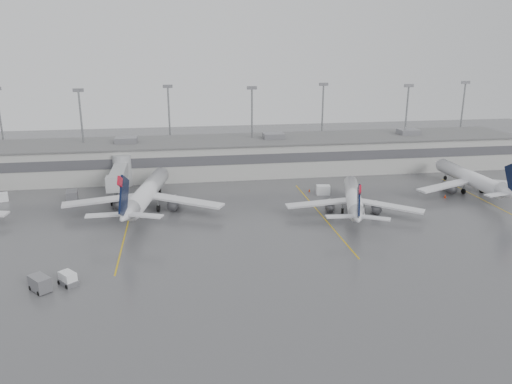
{
  "coord_description": "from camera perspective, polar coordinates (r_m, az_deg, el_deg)",
  "views": [
    {
      "loc": [
        -8.15,
        -60.15,
        30.57
      ],
      "look_at": [
        5.26,
        24.0,
        5.0
      ],
      "focal_mm": 35.0,
      "sensor_mm": 36.0,
      "label": 1
    }
  ],
  "objects": [
    {
      "name": "ground",
      "position": [
        67.97,
        -1.21,
        -10.03
      ],
      "size": [
        260.0,
        260.0,
        0.0
      ],
      "primitive_type": "plane",
      "color": "#4B4B4D",
      "rests_on": "ground"
    },
    {
      "name": "terminal",
      "position": [
        121.32,
        -5.0,
        4.07
      ],
      "size": [
        152.0,
        17.0,
        9.45
      ],
      "color": "#ACADA7",
      "rests_on": "ground"
    },
    {
      "name": "light_masts",
      "position": [
        125.55,
        -5.29,
        8.14
      ],
      "size": [
        142.4,
        8.0,
        20.6
      ],
      "color": "gray",
      "rests_on": "ground"
    },
    {
      "name": "jet_bridge_right",
      "position": [
        109.88,
        -15.23,
        2.04
      ],
      "size": [
        4.0,
        17.2,
        7.0
      ],
      "color": "gray",
      "rests_on": "ground"
    },
    {
      "name": "stand_markings",
      "position": [
        89.9,
        -3.32,
        -3.2
      ],
      "size": [
        105.25,
        40.0,
        0.01
      ],
      "color": "#CAA00B",
      "rests_on": "ground"
    },
    {
      "name": "jet_mid_left",
      "position": [
        96.02,
        -12.48,
        -0.14
      ],
      "size": [
        29.71,
        33.59,
        10.96
      ],
      "rotation": [
        0.0,
        0.0,
        -0.18
      ],
      "color": "silver",
      "rests_on": "ground"
    },
    {
      "name": "jet_mid_right",
      "position": [
        94.24,
        11.09,
        -0.73
      ],
      "size": [
        24.21,
        27.54,
        9.16
      ],
      "rotation": [
        0.0,
        0.0,
        -0.29
      ],
      "color": "silver",
      "rests_on": "ground"
    },
    {
      "name": "jet_far_right",
      "position": [
        114.61,
        23.53,
        1.42
      ],
      "size": [
        27.45,
        30.74,
        9.95
      ],
      "rotation": [
        0.0,
        0.0,
        0.0
      ],
      "color": "silver",
      "rests_on": "ground"
    },
    {
      "name": "baggage_tug",
      "position": [
        70.95,
        -20.68,
        -9.37
      ],
      "size": [
        3.03,
        3.16,
        1.76
      ],
      "rotation": [
        0.0,
        0.0,
        0.69
      ],
      "color": "white",
      "rests_on": "ground"
    },
    {
      "name": "baggage_cart",
      "position": [
        70.5,
        -23.47,
        -9.55
      ],
      "size": [
        3.33,
        3.5,
        1.99
      ],
      "rotation": [
        0.0,
        0.0,
        0.69
      ],
      "color": "slate",
      "rests_on": "ground"
    },
    {
      "name": "gse_uld_a",
      "position": [
        112.32,
        -27.07,
        -0.53
      ],
      "size": [
        2.74,
        2.24,
        1.67
      ],
      "primitive_type": "cube",
      "rotation": [
        0.0,
        0.0,
        0.32
      ],
      "color": "white",
      "rests_on": "ground"
    },
    {
      "name": "gse_uld_b",
      "position": [
        103.81,
        -12.4,
        -0.3
      ],
      "size": [
        2.64,
        1.83,
        1.81
      ],
      "primitive_type": "cube",
      "rotation": [
        0.0,
        0.0,
        0.05
      ],
      "color": "white",
      "rests_on": "ground"
    },
    {
      "name": "gse_uld_c",
      "position": [
        105.34,
        7.68,
        0.23
      ],
      "size": [
        3.02,
        2.27,
        1.95
      ],
      "primitive_type": "cube",
      "rotation": [
        0.0,
        0.0,
        -0.17
      ],
      "color": "white",
      "rests_on": "ground"
    },
    {
      "name": "gse_loader",
      "position": [
        106.55,
        -20.27,
        -0.43
      ],
      "size": [
        2.59,
        3.69,
        2.14
      ],
      "primitive_type": "cube",
      "rotation": [
        0.0,
        0.0,
        0.14
      ],
      "color": "slate",
      "rests_on": "ground"
    },
    {
      "name": "cone_b",
      "position": [
        97.9,
        -15.22,
        -1.88
      ],
      "size": [
        0.46,
        0.46,
        0.73
      ],
      "primitive_type": "cone",
      "color": "#FF3505",
      "rests_on": "ground"
    },
    {
      "name": "cone_c",
      "position": [
        107.25,
        6.12,
        0.21
      ],
      "size": [
        0.37,
        0.37,
        0.6
      ],
      "primitive_type": "cone",
      "color": "#FF3505",
      "rests_on": "ground"
    },
    {
      "name": "cone_d",
      "position": [
        109.5,
        20.8,
        -0.44
      ],
      "size": [
        0.45,
        0.45,
        0.71
      ],
      "primitive_type": "cone",
      "color": "#FF3505",
      "rests_on": "ground"
    }
  ]
}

